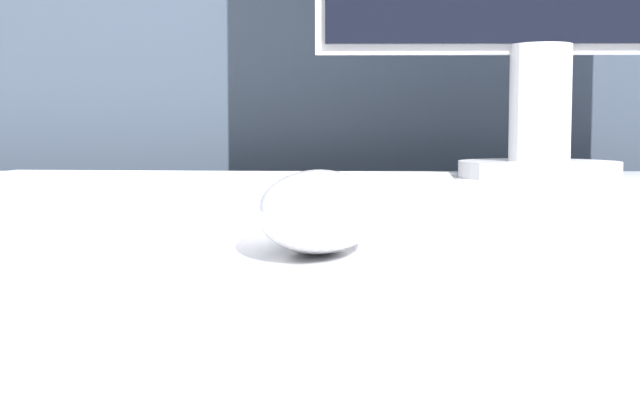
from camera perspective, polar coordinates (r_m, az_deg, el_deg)
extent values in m
cube|color=#333D4C|center=(1.37, -2.51, -0.61)|extent=(5.00, 0.03, 1.42)
ellipsoid|color=white|center=(0.45, -0.08, -0.67)|extent=(0.07, 0.13, 0.04)
cube|color=white|center=(0.71, -6.94, 0.31)|extent=(0.41, 0.17, 0.02)
cube|color=white|center=(0.71, -6.95, 1.28)|extent=(0.39, 0.16, 0.01)
cylinder|color=silver|center=(1.11, 13.83, 1.92)|extent=(0.19, 0.19, 0.02)
cylinder|color=silver|center=(1.11, 13.91, 6.05)|extent=(0.07, 0.07, 0.14)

